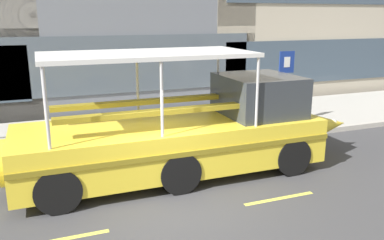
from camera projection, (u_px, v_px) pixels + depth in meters
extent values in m
plane|color=#3D3D3F|center=(169.00, 200.00, 9.05)|extent=(120.00, 120.00, 0.00)
cube|color=#A8A59E|center=(120.00, 132.00, 14.07)|extent=(32.00, 4.80, 0.18)
cube|color=#B2ADA3|center=(137.00, 154.00, 11.83)|extent=(32.00, 0.18, 0.18)
cube|color=#DBD64C|center=(61.00, 240.00, 7.46)|extent=(1.80, 0.12, 0.01)
cube|color=#DBD64C|center=(279.00, 198.00, 9.14)|extent=(1.80, 0.12, 0.01)
cube|color=#4C5660|center=(135.00, 64.00, 16.49)|extent=(10.44, 0.06, 2.35)
cube|color=#3D4C5B|center=(314.00, 61.00, 19.71)|extent=(9.75, 0.06, 2.08)
cylinder|color=#9EA0A8|center=(146.00, 123.00, 12.07)|extent=(10.43, 0.07, 0.07)
cylinder|color=#9EA0A8|center=(147.00, 135.00, 12.16)|extent=(10.43, 0.06, 0.06)
cylinder|color=#9EA0A8|center=(24.00, 148.00, 10.95)|extent=(0.09, 0.09, 0.74)
cylinder|color=#9EA0A8|center=(89.00, 141.00, 11.56)|extent=(0.09, 0.09, 0.74)
cylinder|color=#9EA0A8|center=(147.00, 135.00, 12.16)|extent=(0.09, 0.09, 0.74)
cylinder|color=#9EA0A8|center=(199.00, 129.00, 12.77)|extent=(0.09, 0.09, 0.74)
cylinder|color=#9EA0A8|center=(247.00, 124.00, 13.38)|extent=(0.09, 0.09, 0.74)
cylinder|color=#9EA0A8|center=(291.00, 119.00, 13.98)|extent=(0.09, 0.09, 0.74)
cylinder|color=#4C4F54|center=(284.00, 89.00, 14.28)|extent=(0.08, 0.08, 2.66)
cube|color=navy|center=(287.00, 62.00, 13.98)|extent=(0.60, 0.04, 0.76)
cube|color=white|center=(287.00, 62.00, 13.96)|extent=(0.24, 0.01, 0.36)
cube|color=yellow|center=(172.00, 143.00, 10.37)|extent=(7.79, 2.58, 1.15)
cone|color=yellow|center=(321.00, 126.00, 12.04)|extent=(1.75, 1.09, 1.09)
cylinder|color=yellow|center=(9.00, 163.00, 9.01)|extent=(0.39, 1.09, 1.09)
cube|color=olive|center=(189.00, 154.00, 9.15)|extent=(7.79, 0.04, 0.12)
sphere|color=white|center=(333.00, 123.00, 12.18)|extent=(0.22, 0.22, 0.22)
cube|color=#33383D|center=(258.00, 95.00, 10.97)|extent=(1.95, 2.17, 1.07)
cube|color=silver|center=(147.00, 54.00, 9.58)|extent=(5.06, 2.37, 0.10)
cylinder|color=#B2B2B7|center=(218.00, 79.00, 11.67)|extent=(0.07, 0.07, 1.70)
cylinder|color=#B2B2B7|center=(257.00, 93.00, 9.62)|extent=(0.07, 0.07, 1.70)
cylinder|color=#B2B2B7|center=(138.00, 84.00, 10.83)|extent=(0.07, 0.07, 1.70)
cylinder|color=#B2B2B7|center=(162.00, 100.00, 8.78)|extent=(0.07, 0.07, 1.70)
cylinder|color=#B2B2B7|center=(43.00, 90.00, 9.99)|extent=(0.07, 0.07, 1.70)
cylinder|color=#B2B2B7|center=(46.00, 109.00, 7.94)|extent=(0.07, 0.07, 1.70)
cube|color=olive|center=(143.00, 102.00, 10.46)|extent=(4.66, 0.28, 0.12)
cube|color=olive|center=(156.00, 112.00, 9.35)|extent=(4.66, 0.28, 0.12)
cylinder|color=black|center=(248.00, 133.00, 12.55)|extent=(1.00, 0.28, 1.00)
cylinder|color=black|center=(292.00, 157.00, 10.41)|extent=(1.00, 0.28, 1.00)
cylinder|color=black|center=(152.00, 144.00, 11.46)|extent=(1.00, 0.28, 1.00)
cylinder|color=black|center=(180.00, 173.00, 9.32)|extent=(1.00, 0.28, 1.00)
cylinder|color=black|center=(53.00, 155.00, 10.51)|extent=(1.00, 0.28, 1.00)
cylinder|color=black|center=(58.00, 191.00, 8.37)|extent=(1.00, 0.28, 1.00)
cylinder|color=#1E2338|center=(223.00, 113.00, 14.65)|extent=(0.11, 0.11, 0.87)
cylinder|color=#1E2338|center=(222.00, 111.00, 14.82)|extent=(0.11, 0.11, 0.87)
cube|color=navy|center=(223.00, 92.00, 14.55)|extent=(0.25, 0.36, 0.61)
cylinder|color=navy|center=(224.00, 94.00, 14.35)|extent=(0.08, 0.08, 0.55)
cylinder|color=navy|center=(221.00, 92.00, 14.76)|extent=(0.08, 0.08, 0.55)
sphere|color=tan|center=(223.00, 80.00, 14.43)|extent=(0.24, 0.24, 0.24)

